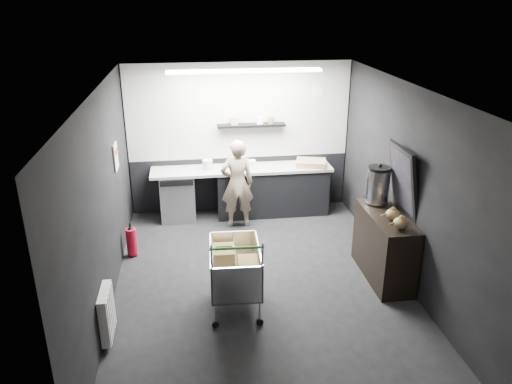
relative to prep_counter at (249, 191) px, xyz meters
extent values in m
plane|color=black|center=(-0.14, -2.42, -0.46)|extent=(5.50, 5.50, 0.00)
plane|color=silver|center=(-0.14, -2.42, 2.24)|extent=(5.50, 5.50, 0.00)
plane|color=black|center=(-0.14, 0.33, 0.89)|extent=(5.50, 0.00, 5.50)
plane|color=black|center=(-0.14, -5.17, 0.89)|extent=(5.50, 0.00, 5.50)
plane|color=black|center=(-2.14, -2.42, 0.89)|extent=(0.00, 5.50, 5.50)
plane|color=black|center=(1.86, -2.42, 0.89)|extent=(0.00, 5.50, 5.50)
cube|color=silver|center=(-0.14, 0.31, 1.39)|extent=(3.95, 0.02, 1.70)
cube|color=black|center=(-0.14, 0.31, 0.04)|extent=(3.95, 0.02, 1.00)
cube|color=black|center=(0.06, 0.20, 1.16)|extent=(1.20, 0.22, 0.04)
cylinder|color=white|center=(1.26, 0.30, 1.69)|extent=(0.20, 0.03, 0.20)
cube|color=white|center=(-2.12, -1.12, 1.09)|extent=(0.02, 0.30, 0.40)
cube|color=red|center=(-2.11, -1.12, 1.16)|extent=(0.02, 0.22, 0.10)
cube|color=white|center=(-2.08, -3.32, -0.11)|extent=(0.10, 0.50, 0.60)
cube|color=white|center=(-0.14, -0.57, 2.21)|extent=(2.40, 0.20, 0.04)
cube|color=black|center=(0.41, 0.00, -0.03)|extent=(2.00, 0.56, 0.85)
cube|color=#AEAEA9|center=(-0.14, 0.00, 0.42)|extent=(3.20, 0.60, 0.05)
cube|color=#9EA0A5|center=(-1.29, 0.00, -0.03)|extent=(0.60, 0.58, 0.85)
cube|color=black|center=(-1.29, -0.30, 0.32)|extent=(0.56, 0.02, 0.10)
imported|color=#B9AC93|center=(-0.27, -0.45, 0.32)|extent=(0.58, 0.40, 1.55)
cube|color=silver|center=(-0.54, -2.86, -0.11)|extent=(0.66, 0.98, 0.02)
cube|color=silver|center=(-0.84, -2.86, 0.13)|extent=(0.06, 0.96, 0.51)
cube|color=silver|center=(-0.24, -2.86, 0.13)|extent=(0.06, 0.96, 0.51)
cube|color=silver|center=(-0.54, -3.33, 0.13)|extent=(0.62, 0.05, 0.51)
cube|color=silver|center=(-0.54, -2.39, 0.13)|extent=(0.62, 0.05, 0.51)
cylinder|color=silver|center=(-0.81, -3.30, -0.27)|extent=(0.02, 0.02, 0.34)
cylinder|color=silver|center=(-0.27, -3.30, -0.27)|extent=(0.02, 0.02, 0.34)
cylinder|color=silver|center=(-0.81, -2.42, -0.27)|extent=(0.02, 0.02, 0.34)
cylinder|color=silver|center=(-0.27, -2.42, -0.27)|extent=(0.02, 0.02, 0.34)
cylinder|color=green|center=(-0.54, -3.39, 0.67)|extent=(0.62, 0.06, 0.03)
cube|color=olive|center=(-0.67, -2.75, 0.12)|extent=(0.28, 0.35, 0.43)
cube|color=olive|center=(-0.38, -2.99, 0.09)|extent=(0.26, 0.33, 0.38)
cylinder|color=black|center=(-0.81, -3.30, -0.41)|extent=(0.09, 0.03, 0.09)
cylinder|color=black|center=(-0.81, -2.42, -0.41)|extent=(0.09, 0.03, 0.09)
cylinder|color=black|center=(-0.27, -3.30, -0.41)|extent=(0.09, 0.03, 0.09)
cylinder|color=black|center=(-0.27, -2.42, -0.41)|extent=(0.09, 0.03, 0.09)
cube|color=black|center=(1.60, -2.42, 0.02)|extent=(0.48, 1.28, 0.96)
cylinder|color=silver|center=(1.60, -1.99, 0.77)|extent=(0.32, 0.32, 0.49)
cylinder|color=black|center=(1.60, -1.99, 1.04)|extent=(0.32, 0.32, 0.04)
sphere|color=black|center=(1.60, -1.99, 1.08)|extent=(0.05, 0.05, 0.05)
ellipsoid|color=brown|center=(1.60, -2.58, 0.59)|extent=(0.19, 0.19, 0.15)
ellipsoid|color=brown|center=(1.60, -2.84, 0.59)|extent=(0.19, 0.19, 0.15)
cube|color=black|center=(1.80, -2.36, 0.98)|extent=(0.22, 0.75, 0.95)
cube|color=black|center=(1.78, -2.36, 0.98)|extent=(0.15, 0.64, 0.82)
cylinder|color=#AF0B24|center=(-1.99, -1.31, -0.22)|extent=(0.16, 0.16, 0.43)
cone|color=black|center=(-1.99, -1.31, 0.02)|extent=(0.11, 0.11, 0.06)
cylinder|color=black|center=(-1.99, -1.31, 0.07)|extent=(0.03, 0.03, 0.06)
cube|color=#A17756|center=(1.11, -0.05, 0.49)|extent=(0.60, 0.52, 0.10)
cylinder|color=silver|center=(-0.74, 0.00, 0.53)|extent=(0.18, 0.18, 0.18)
cube|color=white|center=(0.01, -0.05, 0.52)|extent=(0.18, 0.14, 0.15)
camera|label=1|loc=(-1.02, -8.32, 3.33)|focal=35.00mm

